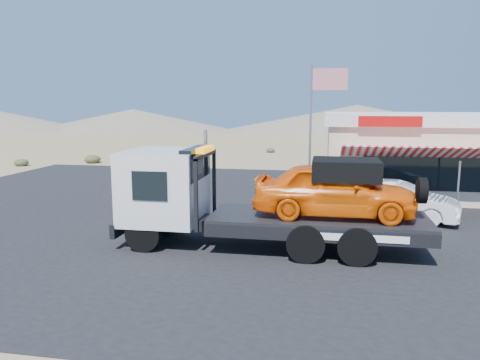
{
  "coord_description": "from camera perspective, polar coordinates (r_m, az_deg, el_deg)",
  "views": [
    {
      "loc": [
        5.35,
        -15.87,
        4.43
      ],
      "look_at": [
        2.15,
        1.63,
        1.5
      ],
      "focal_mm": 35.0,
      "sensor_mm": 36.0,
      "label": 1
    }
  ],
  "objects": [
    {
      "name": "white_sedan",
      "position": [
        18.86,
        18.77,
        -2.44
      ],
      "size": [
        4.62,
        2.72,
        1.44
      ],
      "primitive_type": "imported",
      "rotation": [
        0.0,
        0.0,
        1.28
      ],
      "color": "silver",
      "rests_on": "asphalt_lot"
    },
    {
      "name": "tow_truck",
      "position": [
        14.28,
        2.74,
        -1.83
      ],
      "size": [
        9.24,
        2.74,
        3.09
      ],
      "color": "black",
      "rests_on": "asphalt_lot"
    },
    {
      "name": "jerky_store",
      "position": [
        25.49,
        22.01,
        3.18
      ],
      "size": [
        10.4,
        9.97,
        3.9
      ],
      "color": "beige",
      "rests_on": "asphalt_lot"
    },
    {
      "name": "distant_hills",
      "position": [
        72.65,
        -1.66,
        7.33
      ],
      "size": [
        126.0,
        48.0,
        4.2
      ],
      "color": "#726B59",
      "rests_on": "ground"
    },
    {
      "name": "asphalt_lot",
      "position": [
        19.67,
        0.29,
        -3.64
      ],
      "size": [
        32.0,
        24.0,
        0.02
      ],
      "primitive_type": "cube",
      "color": "black",
      "rests_on": "ground"
    },
    {
      "name": "flagpole",
      "position": [
        20.39,
        9.27,
        7.36
      ],
      "size": [
        1.55,
        0.1,
        6.0
      ],
      "color": "#99999E",
      "rests_on": "asphalt_lot"
    },
    {
      "name": "ground",
      "position": [
        17.33,
        -8.02,
        -5.56
      ],
      "size": [
        120.0,
        120.0,
        0.0
      ],
      "primitive_type": "plane",
      "color": "#9A7D57",
      "rests_on": "ground"
    }
  ]
}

